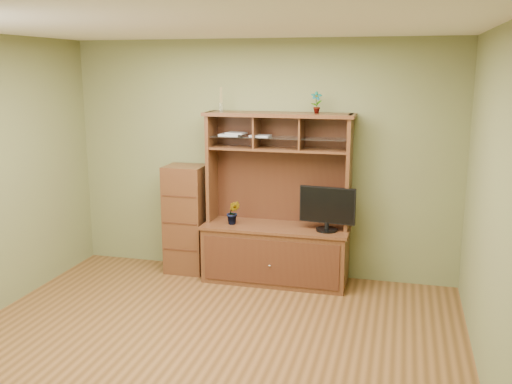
% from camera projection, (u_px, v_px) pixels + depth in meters
% --- Properties ---
extents(room, '(4.54, 4.04, 2.74)m').
position_uv_depth(room, '(202.00, 196.00, 4.68)').
color(room, '#523317').
rests_on(room, ground).
extents(media_hutch, '(1.66, 0.61, 1.90)m').
position_uv_depth(media_hutch, '(276.00, 236.00, 6.43)').
color(media_hutch, '#442113').
rests_on(media_hutch, room).
extents(monitor, '(0.61, 0.23, 0.48)m').
position_uv_depth(monitor, '(327.00, 208.00, 6.12)').
color(monitor, black).
rests_on(monitor, media_hutch).
extents(orchid_plant, '(0.16, 0.13, 0.27)m').
position_uv_depth(orchid_plant, '(233.00, 212.00, 6.41)').
color(orchid_plant, '#365B1F').
rests_on(orchid_plant, media_hutch).
extents(top_plant, '(0.14, 0.11, 0.23)m').
position_uv_depth(top_plant, '(316.00, 102.00, 6.08)').
color(top_plant, '#3F6B25').
rests_on(top_plant, media_hutch).
extents(reed_diffuser, '(0.05, 0.05, 0.27)m').
position_uv_depth(reed_diffuser, '(221.00, 102.00, 6.35)').
color(reed_diffuser, silver).
rests_on(reed_diffuser, media_hutch).
extents(magazines, '(0.58, 0.19, 0.04)m').
position_uv_depth(magazines, '(242.00, 135.00, 6.36)').
color(magazines, '#B9B9BE').
rests_on(magazines, media_hutch).
extents(side_cabinet, '(0.45, 0.41, 1.27)m').
position_uv_depth(side_cabinet, '(186.00, 219.00, 6.72)').
color(side_cabinet, '#442113').
rests_on(side_cabinet, room).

